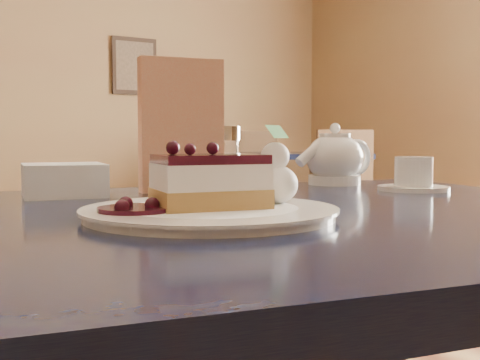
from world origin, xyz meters
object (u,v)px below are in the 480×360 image
main_table (197,277)px  cheesecake_slice (210,182)px  tea_set (349,163)px  bg_table_far_right (294,239)px  dessert_plate (210,213)px

main_table → cheesecake_slice: cheesecake_slice is taller
tea_set → bg_table_far_right: (2.12, 3.05, -0.78)m
dessert_plate → bg_table_far_right: size_ratio=0.16×
dessert_plate → cheesecake_slice: bearing=180.0°
cheesecake_slice → bg_table_far_right: bearing=61.6°
cheesecake_slice → dessert_plate: bearing=9.5°
dessert_plate → tea_set: 0.56m
main_table → cheesecake_slice: 0.14m
dessert_plate → bg_table_far_right: bearing=52.1°
bg_table_far_right → main_table: bearing=-107.7°
dessert_plate → tea_set: bearing=31.2°
main_table → cheesecake_slice: size_ratio=9.94×
main_table → tea_set: bearing=36.2°
cheesecake_slice → tea_set: (0.47, 0.29, 0.00)m
tea_set → cheesecake_slice: bearing=-148.8°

